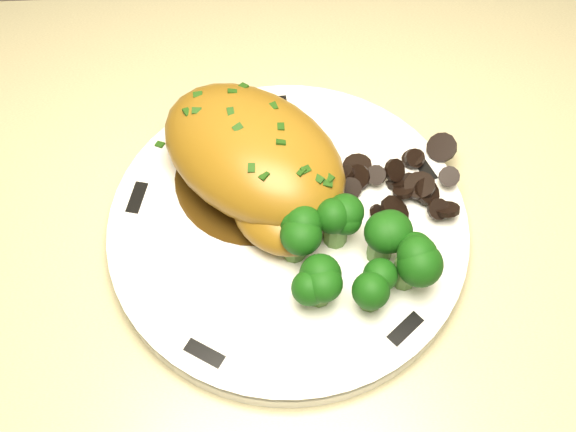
{
  "coord_description": "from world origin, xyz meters",
  "views": [
    {
      "loc": [
        -0.59,
        1.42,
        1.32
      ],
      "look_at": [
        -0.58,
        1.7,
        0.85
      ],
      "focal_mm": 45.0,
      "sensor_mm": 36.0,
      "label": 1
    }
  ],
  "objects_px": {
    "chicken_breast": "(256,161)",
    "broccoli_florets": "(352,256)",
    "plate": "(288,229)",
    "counter": "(555,405)"
  },
  "relations": [
    {
      "from": "chicken_breast",
      "to": "broccoli_florets",
      "type": "relative_size",
      "value": 1.79
    },
    {
      "from": "plate",
      "to": "broccoli_florets",
      "type": "xyz_separation_m",
      "value": [
        0.04,
        -0.04,
        0.03
      ]
    },
    {
      "from": "plate",
      "to": "chicken_breast",
      "type": "distance_m",
      "value": 0.06
    },
    {
      "from": "counter",
      "to": "chicken_breast",
      "type": "bearing_deg",
      "value": 169.36
    },
    {
      "from": "plate",
      "to": "broccoli_florets",
      "type": "bearing_deg",
      "value": -44.92
    },
    {
      "from": "counter",
      "to": "broccoli_florets",
      "type": "relative_size",
      "value": 17.96
    },
    {
      "from": "plate",
      "to": "chicken_breast",
      "type": "height_order",
      "value": "chicken_breast"
    },
    {
      "from": "plate",
      "to": "broccoli_florets",
      "type": "height_order",
      "value": "broccoli_florets"
    },
    {
      "from": "plate",
      "to": "broccoli_florets",
      "type": "relative_size",
      "value": 2.62
    },
    {
      "from": "broccoli_florets",
      "to": "counter",
      "type": "bearing_deg",
      "value": 2.64
    }
  ]
}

